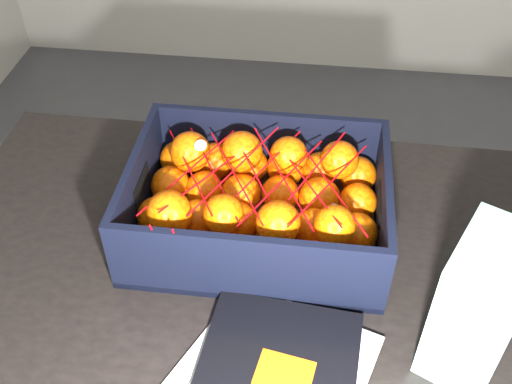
# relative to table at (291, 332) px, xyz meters

# --- Properties ---
(table) EXTENTS (1.21, 0.81, 0.75)m
(table) POSITION_rel_table_xyz_m (0.00, 0.00, 0.00)
(table) COLOR black
(table) RESTS_ON ground
(produce_crate) EXTENTS (0.41, 0.31, 0.13)m
(produce_crate) POSITION_rel_table_xyz_m (-0.07, 0.13, 0.14)
(produce_crate) COLOR brown
(produce_crate) RESTS_ON table
(clementine_heap) EXTENTS (0.39, 0.29, 0.12)m
(clementine_heap) POSITION_rel_table_xyz_m (-0.07, 0.13, 0.16)
(clementine_heap) COLOR #E15104
(clementine_heap) RESTS_ON produce_crate
(mesh_net) EXTENTS (0.34, 0.27, 0.09)m
(mesh_net) POSITION_rel_table_xyz_m (-0.08, 0.12, 0.21)
(mesh_net) COLOR red
(mesh_net) RESTS_ON clementine_heap
(retail_carton) EXTENTS (0.14, 0.16, 0.21)m
(retail_carton) POSITION_rel_table_xyz_m (0.24, -0.07, 0.20)
(retail_carton) COLOR silver
(retail_carton) RESTS_ON table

